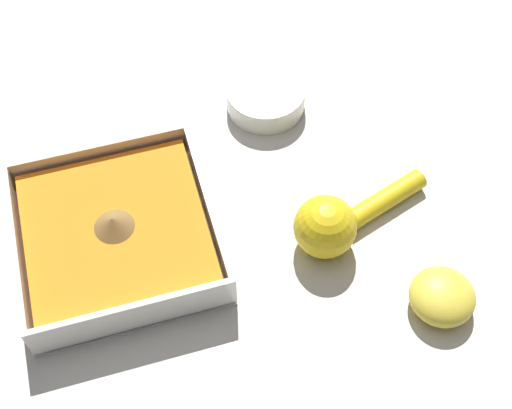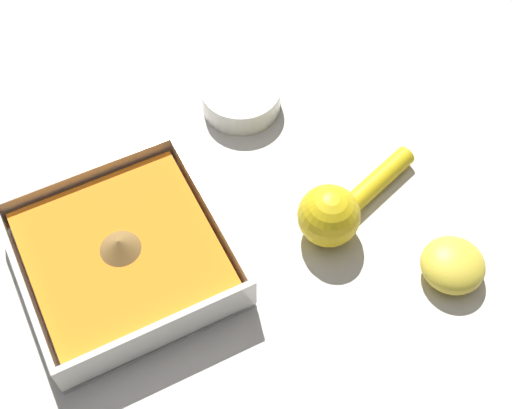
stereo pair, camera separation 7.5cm
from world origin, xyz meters
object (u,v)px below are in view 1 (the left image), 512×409
(square_dish, at_px, (117,236))
(lemon_squeezer, at_px, (335,222))
(spice_bowl, at_px, (266,97))
(lemon_half, at_px, (442,297))

(square_dish, xyz_separation_m, lemon_squeezer, (-0.05, -0.22, 0.01))
(square_dish, xyz_separation_m, spice_bowl, (0.14, -0.20, -0.01))
(lemon_squeezer, height_order, lemon_half, lemon_squeezer)
(square_dish, height_order, spice_bowl, square_dish)
(lemon_squeezer, xyz_separation_m, lemon_half, (-0.10, -0.08, -0.01))
(square_dish, bearing_deg, lemon_half, -117.94)
(spice_bowl, xyz_separation_m, lemon_half, (-0.30, -0.09, 0.00))
(square_dish, distance_m, spice_bowl, 0.25)
(spice_bowl, distance_m, lemon_squeezer, 0.20)
(spice_bowl, bearing_deg, square_dish, 125.30)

